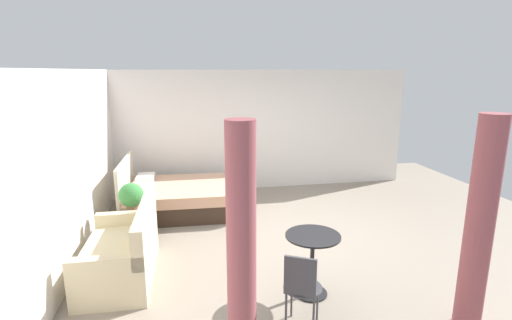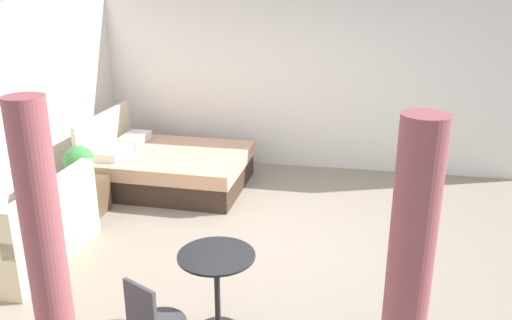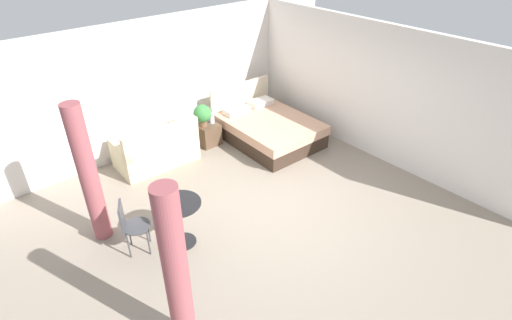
{
  "view_description": "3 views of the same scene",
  "coord_description": "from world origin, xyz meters",
  "px_view_note": "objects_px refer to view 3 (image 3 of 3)",
  "views": [
    {
      "loc": [
        -5.57,
        1.74,
        2.6
      ],
      "look_at": [
        0.55,
        0.59,
        1.15
      ],
      "focal_mm": 27.02,
      "sensor_mm": 36.0,
      "label": 1
    },
    {
      "loc": [
        -5.38,
        -0.71,
        2.93
      ],
      "look_at": [
        0.23,
        0.36,
        0.92
      ],
      "focal_mm": 37.65,
      "sensor_mm": 36.0,
      "label": 2
    },
    {
      "loc": [
        -3.73,
        -3.78,
        4.3
      ],
      "look_at": [
        -0.15,
        0.38,
        0.85
      ],
      "focal_mm": 27.99,
      "sensor_mm": 36.0,
      "label": 3
    }
  ],
  "objects_px": {
    "bed": "(267,128)",
    "potted_plant": "(202,114)",
    "balcony_table": "(180,215)",
    "vase": "(211,118)",
    "cafe_chair_near_window": "(130,223)",
    "nightstand": "(208,134)",
    "couch": "(157,150)"
  },
  "relations": [
    {
      "from": "bed",
      "to": "potted_plant",
      "type": "relative_size",
      "value": 4.49
    },
    {
      "from": "potted_plant",
      "to": "balcony_table",
      "type": "height_order",
      "value": "potted_plant"
    },
    {
      "from": "potted_plant",
      "to": "vase",
      "type": "bearing_deg",
      "value": 2.69
    },
    {
      "from": "bed",
      "to": "cafe_chair_near_window",
      "type": "height_order",
      "value": "bed"
    },
    {
      "from": "nightstand",
      "to": "vase",
      "type": "bearing_deg",
      "value": 7.13
    },
    {
      "from": "vase",
      "to": "cafe_chair_near_window",
      "type": "xyz_separation_m",
      "value": [
        -2.79,
        -1.93,
        -0.04
      ]
    },
    {
      "from": "bed",
      "to": "nightstand",
      "type": "relative_size",
      "value": 4.66
    },
    {
      "from": "couch",
      "to": "vase",
      "type": "relative_size",
      "value": 7.14
    },
    {
      "from": "bed",
      "to": "nightstand",
      "type": "height_order",
      "value": "bed"
    },
    {
      "from": "vase",
      "to": "cafe_chair_near_window",
      "type": "height_order",
      "value": "cafe_chair_near_window"
    },
    {
      "from": "potted_plant",
      "to": "balcony_table",
      "type": "distance_m",
      "value": 2.98
    },
    {
      "from": "balcony_table",
      "to": "cafe_chair_near_window",
      "type": "distance_m",
      "value": 0.71
    },
    {
      "from": "couch",
      "to": "vase",
      "type": "xyz_separation_m",
      "value": [
        1.33,
        0.01,
        0.26
      ]
    },
    {
      "from": "balcony_table",
      "to": "cafe_chair_near_window",
      "type": "height_order",
      "value": "cafe_chair_near_window"
    },
    {
      "from": "nightstand",
      "to": "potted_plant",
      "type": "bearing_deg",
      "value": 177.33
    },
    {
      "from": "vase",
      "to": "balcony_table",
      "type": "relative_size",
      "value": 0.29
    },
    {
      "from": "bed",
      "to": "potted_plant",
      "type": "height_order",
      "value": "bed"
    },
    {
      "from": "balcony_table",
      "to": "cafe_chair_near_window",
      "type": "xyz_separation_m",
      "value": [
        -0.63,
        0.33,
        0.0
      ]
    },
    {
      "from": "nightstand",
      "to": "potted_plant",
      "type": "height_order",
      "value": "potted_plant"
    },
    {
      "from": "cafe_chair_near_window",
      "to": "nightstand",
      "type": "bearing_deg",
      "value": 35.69
    },
    {
      "from": "nightstand",
      "to": "balcony_table",
      "type": "relative_size",
      "value": 0.61
    },
    {
      "from": "nightstand",
      "to": "vase",
      "type": "distance_m",
      "value": 0.36
    },
    {
      "from": "bed",
      "to": "cafe_chair_near_window",
      "type": "relative_size",
      "value": 2.46
    },
    {
      "from": "bed",
      "to": "nightstand",
      "type": "bearing_deg",
      "value": 147.23
    },
    {
      "from": "potted_plant",
      "to": "cafe_chair_near_window",
      "type": "distance_m",
      "value": 3.22
    },
    {
      "from": "couch",
      "to": "cafe_chair_near_window",
      "type": "height_order",
      "value": "couch"
    },
    {
      "from": "couch",
      "to": "nightstand",
      "type": "bearing_deg",
      "value": -0.08
    },
    {
      "from": "balcony_table",
      "to": "cafe_chair_near_window",
      "type": "relative_size",
      "value": 0.87
    },
    {
      "from": "bed",
      "to": "vase",
      "type": "xyz_separation_m",
      "value": [
        -0.96,
        0.71,
        0.29
      ]
    },
    {
      "from": "vase",
      "to": "balcony_table",
      "type": "distance_m",
      "value": 3.13
    },
    {
      "from": "couch",
      "to": "cafe_chair_near_window",
      "type": "bearing_deg",
      "value": -127.18
    },
    {
      "from": "vase",
      "to": "couch",
      "type": "bearing_deg",
      "value": -179.43
    }
  ]
}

